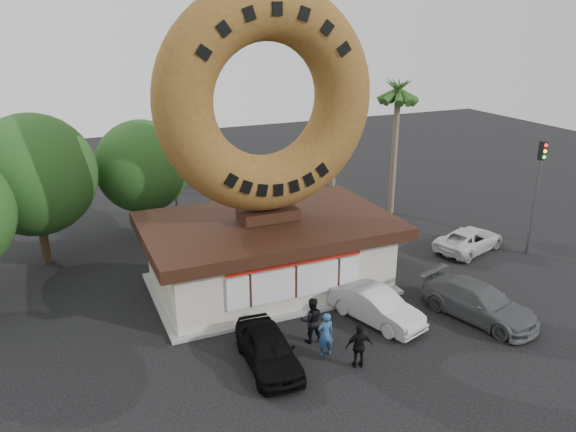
% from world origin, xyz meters
% --- Properties ---
extents(ground, '(90.00, 90.00, 0.00)m').
position_xyz_m(ground, '(0.00, 0.00, 0.00)').
color(ground, black).
rests_on(ground, ground).
extents(donut_shop, '(11.20, 7.20, 3.80)m').
position_xyz_m(donut_shop, '(0.00, 5.98, 1.77)').
color(donut_shop, beige).
rests_on(donut_shop, ground).
extents(giant_donut, '(9.63, 2.46, 9.63)m').
position_xyz_m(giant_donut, '(0.00, 6.00, 8.62)').
color(giant_donut, brown).
rests_on(giant_donut, donut_shop).
extents(tree_west, '(6.00, 6.00, 7.65)m').
position_xyz_m(tree_west, '(-9.50, 13.00, 4.64)').
color(tree_west, '#473321').
rests_on(tree_west, ground).
extents(tree_mid, '(5.20, 5.20, 6.63)m').
position_xyz_m(tree_mid, '(-4.00, 15.00, 4.02)').
color(tree_mid, '#473321').
rests_on(tree_mid, ground).
extents(palm_near, '(2.60, 2.60, 9.75)m').
position_xyz_m(palm_near, '(7.50, 14.00, 8.41)').
color(palm_near, '#726651').
rests_on(palm_near, ground).
extents(palm_far, '(2.60, 2.60, 8.75)m').
position_xyz_m(palm_far, '(11.00, 12.50, 7.48)').
color(palm_far, '#726651').
rests_on(palm_far, ground).
extents(street_lamp, '(2.11, 0.20, 8.00)m').
position_xyz_m(street_lamp, '(-1.86, 16.00, 4.48)').
color(street_lamp, '#59595E').
rests_on(street_lamp, ground).
extents(traffic_signal, '(0.30, 0.38, 6.07)m').
position_xyz_m(traffic_signal, '(14.00, 3.99, 3.87)').
color(traffic_signal, '#59595E').
rests_on(traffic_signal, ground).
extents(person_left, '(0.65, 0.43, 1.75)m').
position_xyz_m(person_left, '(-0.20, -0.20, 0.88)').
color(person_left, navy).
rests_on(person_left, ground).
extents(person_center, '(1.05, 0.91, 1.85)m').
position_xyz_m(person_center, '(-0.27, 0.86, 0.93)').
color(person_center, black).
rests_on(person_center, ground).
extents(person_right, '(1.07, 0.64, 1.70)m').
position_xyz_m(person_right, '(0.57, -1.34, 0.85)').
color(person_right, black).
rests_on(person_right, ground).
extents(car_black, '(1.93, 4.25, 1.41)m').
position_xyz_m(car_black, '(-2.39, 0.01, 0.71)').
color(car_black, black).
rests_on(car_black, ground).
extents(car_silver, '(2.70, 4.46, 1.39)m').
position_xyz_m(car_silver, '(2.85, 1.18, 0.69)').
color(car_silver, '#B7B7BC').
rests_on(car_silver, ground).
extents(car_grey, '(3.37, 5.39, 1.46)m').
position_xyz_m(car_grey, '(6.92, -0.27, 0.73)').
color(car_grey, '#55585A').
rests_on(car_grey, ground).
extents(car_white, '(4.79, 3.26, 1.22)m').
position_xyz_m(car_white, '(11.43, 5.60, 0.61)').
color(car_white, silver).
rests_on(car_white, ground).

